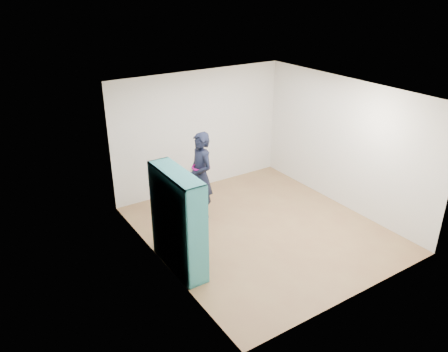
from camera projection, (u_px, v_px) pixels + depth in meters
floor at (261, 229)px, 8.18m from camera, size 4.50×4.50×0.00m
ceiling at (267, 92)px, 7.11m from camera, size 4.50×4.50×0.00m
wall_left at (160, 193)px, 6.66m from camera, size 0.02×4.50×2.60m
wall_right at (344, 144)px, 8.64m from camera, size 0.02×4.50×2.60m
wall_back at (200, 131)px, 9.37m from camera, size 4.00×0.02×2.60m
wall_front at (365, 220)px, 5.93m from camera, size 4.00×0.02×2.60m
bookshelf at (177, 223)px, 6.79m from camera, size 0.37×1.25×1.67m
person at (201, 175)px, 8.32m from camera, size 0.42×0.63×1.71m
smartphone at (192, 170)px, 8.28m from camera, size 0.03×0.10×0.13m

